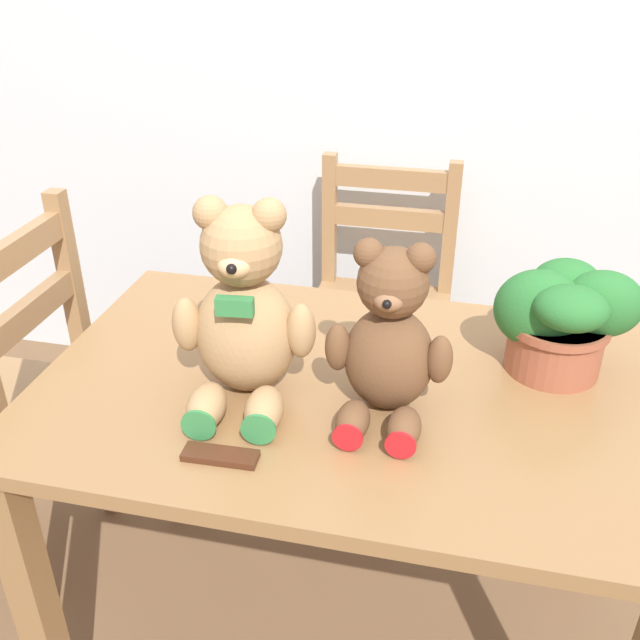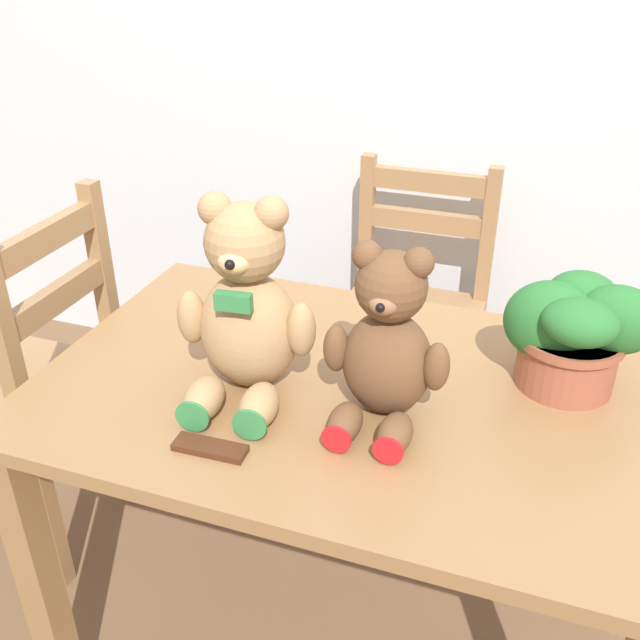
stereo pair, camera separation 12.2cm
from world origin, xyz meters
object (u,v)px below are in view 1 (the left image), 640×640
Objects in this scene: wooden_chair_behind at (379,310)px; chocolate_bar at (220,456)px; potted_plant at (561,317)px; teddy_bear_right at (389,342)px; teddy_bear_left at (244,315)px.

wooden_chair_behind is 1.09m from chocolate_bar.
wooden_chair_behind reaches higher than chocolate_bar.
potted_plant reaches higher than chocolate_bar.
teddy_bear_right is 1.19× the size of potted_plant.
chocolate_bar is at bearing 88.24° from teddy_bear_left.
teddy_bear_right reaches higher than chocolate_bar.
wooden_chair_behind is 0.96m from teddy_bear_left.
potted_plant is (0.43, -0.66, 0.38)m from wooden_chair_behind.
teddy_bear_right is at bearing -146.84° from potted_plant.
teddy_bear_left is 1.39× the size of potted_plant.
potted_plant is 0.67m from chocolate_bar.
chocolate_bar is (-0.53, -0.39, -0.11)m from potted_plant.
chocolate_bar is (0.02, -0.19, -0.15)m from teddy_bear_left.
potted_plant is at bearing -146.69° from teddy_bear_right.
teddy_bear_left is 0.58m from potted_plant.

